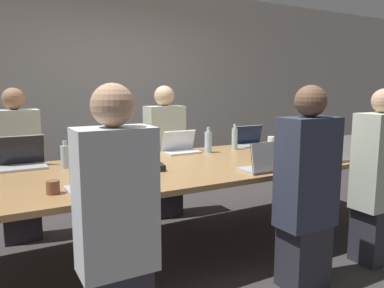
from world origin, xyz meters
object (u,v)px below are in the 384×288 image
at_px(bottle_far_right, 235,138).
at_px(stapler, 161,167).
at_px(laptop_near_right, 337,154).
at_px(person_near_midright, 306,192).
at_px(laptop_far_center, 180,146).
at_px(cup_near_right, 355,154).
at_px(laptop_far_right, 250,140).
at_px(person_near_left, 116,225).
at_px(cup_far_right, 272,141).
at_px(laptop_far_left, 22,159).
at_px(person_near_right, 378,180).
at_px(person_far_center, 165,154).
at_px(laptop_near_left, 96,180).
at_px(bottle_far_center, 208,142).
at_px(person_far_left, 18,168).
at_px(bottle_far_left, 65,156).
at_px(cup_near_left, 53,187).
at_px(laptop_near_midright, 265,163).

distance_m(bottle_far_right, stapler, 1.22).
relative_size(laptop_near_right, person_near_midright, 0.25).
relative_size(laptop_far_center, stapler, 2.26).
bearing_deg(cup_near_right, laptop_far_right, 110.61).
bearing_deg(person_near_left, laptop_far_center, -127.84).
relative_size(cup_near_right, cup_far_right, 0.86).
bearing_deg(laptop_far_left, bottle_far_right, -2.74).
height_order(laptop_near_right, laptop_far_right, laptop_near_right).
bearing_deg(person_near_right, person_near_left, -0.21).
xyz_separation_m(person_far_center, laptop_near_left, (-1.11, -1.37, 0.15)).
bearing_deg(bottle_far_center, person_near_right, -59.97).
bearing_deg(laptop_far_right, person_far_left, 170.84).
height_order(bottle_far_left, laptop_far_center, same).
xyz_separation_m(bottle_far_left, person_near_left, (0.01, -1.28, -0.16)).
relative_size(laptop_near_right, laptop_far_left, 1.00).
bearing_deg(cup_near_left, person_near_midright, -19.52).
bearing_deg(bottle_far_center, laptop_far_right, 13.61).
bearing_deg(person_far_left, person_far_center, -1.56).
distance_m(person_far_center, laptop_near_left, 1.77).
distance_m(laptop_near_right, bottle_far_right, 1.06).
bearing_deg(person_far_left, laptop_far_left, -88.77).
relative_size(laptop_far_left, cup_near_left, 4.26).
xyz_separation_m(cup_near_right, person_near_left, (-2.42, -0.43, -0.10)).
xyz_separation_m(laptop_near_right, person_far_left, (-2.45, 1.47, -0.15)).
relative_size(laptop_near_midright, person_near_left, 0.23).
height_order(laptop_near_midright, laptop_far_right, laptop_near_midright).
xyz_separation_m(laptop_near_midright, person_far_center, (-0.18, 1.44, -0.14)).
relative_size(laptop_far_left, laptop_near_left, 1.04).
xyz_separation_m(laptop_far_left, bottle_far_left, (0.30, -0.18, 0.02)).
xyz_separation_m(person_far_center, stapler, (-0.50, -0.99, 0.09)).
relative_size(person_near_midright, laptop_far_center, 4.07).
bearing_deg(laptop_far_left, person_far_center, 14.13).
xyz_separation_m(laptop_near_right, laptop_near_left, (-2.11, 0.06, 0.01)).
relative_size(cup_near_right, bottle_far_left, 0.36).
distance_m(laptop_far_left, cup_far_right, 2.60).
distance_m(person_near_right, laptop_far_left, 2.87).
height_order(person_far_left, cup_far_right, person_far_left).
height_order(person_near_midright, person_far_center, person_far_center).
distance_m(bottle_far_right, person_near_left, 2.20).
height_order(person_far_left, person_near_left, person_near_left).
xyz_separation_m(person_far_center, bottle_far_center, (0.25, -0.50, 0.18)).
xyz_separation_m(laptop_far_center, person_near_left, (-1.13, -1.45, -0.13)).
relative_size(laptop_far_center, person_far_center, 0.25).
bearing_deg(person_near_right, cup_far_right, -95.46).
bearing_deg(person_near_left, laptop_far_left, -77.88).
distance_m(cup_near_right, person_far_center, 1.91).
bearing_deg(laptop_far_center, stapler, -128.62).
bearing_deg(person_far_center, laptop_far_center, -90.44).
xyz_separation_m(person_near_right, stapler, (-1.52, 0.84, 0.11)).
distance_m(bottle_far_left, laptop_far_right, 2.05).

